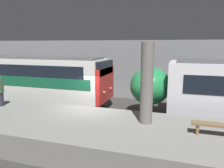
{
  "coord_description": "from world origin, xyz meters",
  "views": [
    {
      "loc": [
        4.54,
        -10.44,
        4.34
      ],
      "look_at": [
        0.87,
        1.02,
        2.13
      ],
      "focal_mm": 35.0,
      "sensor_mm": 36.0,
      "label": 1
    }
  ],
  "objects": [
    {
      "name": "station_rear_barrier",
      "position": [
        0.0,
        6.47,
        2.32
      ],
      "size": [
        50.0,
        0.15,
        4.64
      ],
      "color": "gray",
      "rests_on": "ground"
    },
    {
      "name": "train_boxy",
      "position": [
        -7.23,
        2.54,
        1.8
      ],
      "size": [
        14.65,
        2.85,
        3.49
      ],
      "color": "black",
      "rests_on": "ground"
    },
    {
      "name": "ground_plane",
      "position": [
        0.0,
        0.0,
        0.0
      ],
      "size": [
        120.0,
        120.0,
        0.0
      ],
      "primitive_type": "plane",
      "color": "#33302D"
    },
    {
      "name": "person_waiting",
      "position": [
        -4.7,
        -1.38,
        1.88
      ],
      "size": [
        0.38,
        0.24,
        1.61
      ],
      "color": "#2D2D38",
      "rests_on": "platform"
    },
    {
      "name": "support_pillar_near",
      "position": [
        3.21,
        -1.55,
        2.73
      ],
      "size": [
        0.53,
        0.53,
        3.4
      ],
      "color": "slate",
      "rests_on": "platform"
    },
    {
      "name": "platform_bench",
      "position": [
        5.76,
        -2.09,
        1.37
      ],
      "size": [
        1.5,
        0.4,
        0.45
      ],
      "color": "brown",
      "rests_on": "platform"
    },
    {
      "name": "platform",
      "position": [
        0.0,
        -2.21,
        0.52
      ],
      "size": [
        40.0,
        4.42,
        1.03
      ],
      "color": "slate",
      "rests_on": "ground"
    }
  ]
}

